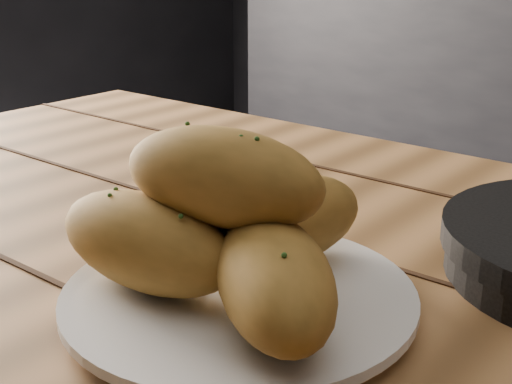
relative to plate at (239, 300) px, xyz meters
The scene contains 2 objects.
plate is the anchor object (origin of this frame).
bread_rolls 0.06m from the plate, 149.04° to the right, with size 0.28×0.25×0.12m.
Camera 1 is at (0.43, -0.79, 1.01)m, focal length 50.00 mm.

